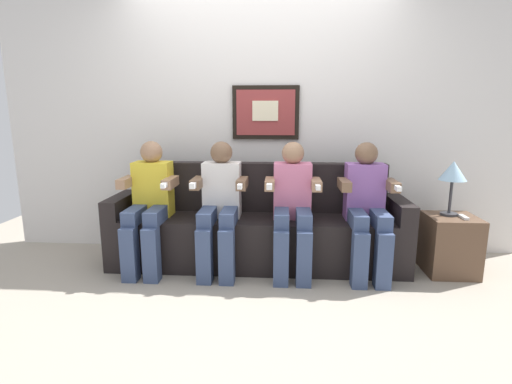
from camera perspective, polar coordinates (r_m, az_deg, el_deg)
The scene contains 10 objects.
ground_plane at distance 3.34m, azimuth -0.17°, elevation -12.37°, with size 6.50×6.50×0.00m, color #9E9384.
back_wall_assembly at distance 3.82m, azimuth 0.64°, elevation 10.76°, with size 5.00×0.10×2.60m.
couch at distance 3.54m, azimuth 0.19°, elevation -5.58°, with size 2.60×0.58×0.90m.
person_leftmost at distance 3.48m, azimuth -15.27°, elevation -1.29°, with size 0.46×0.56×1.11m.
person_left_center at distance 3.33m, azimuth -5.26°, elevation -1.48°, with size 0.46×0.56×1.11m.
person_right_center at distance 3.29m, azimuth 5.34°, elevation -1.64°, with size 0.46×0.56×1.11m.
person_rightmost at distance 3.37m, azimuth 15.83°, elevation -1.75°, with size 0.46×0.56×1.11m.
side_table_right at distance 3.74m, azimuth 26.41°, elevation -6.90°, with size 0.40×0.40×0.50m.
table_lamp at distance 3.63m, azimuth 26.77°, elevation 2.45°, with size 0.22×0.22×0.46m.
spare_remote_on_table at distance 3.64m, azimuth 28.02°, elevation -3.25°, with size 0.04×0.13×0.02m, color white.
Camera 1 is at (0.21, -3.04, 1.36)m, focal length 27.44 mm.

